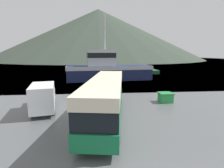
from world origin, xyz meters
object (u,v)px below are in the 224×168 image
at_px(fishing_boat, 108,69).
at_px(delivery_van, 43,97).
at_px(small_boat, 152,71).
at_px(storage_bin, 165,97).
at_px(tour_bus, 106,96).

bearing_deg(fishing_boat, delivery_van, -27.75).
distance_m(fishing_boat, small_boat, 16.93).
bearing_deg(storage_bin, fishing_boat, 107.82).
bearing_deg(storage_bin, small_boat, 75.26).
bearing_deg(fishing_boat, tour_bus, -10.75).
bearing_deg(tour_bus, delivery_van, 167.40).
xyz_separation_m(fishing_boat, storage_bin, (5.24, -16.30, -1.68)).
bearing_deg(fishing_boat, small_boat, 125.11).
bearing_deg(tour_bus, fishing_boat, 94.76).
relative_size(delivery_van, fishing_boat, 0.34).
bearing_deg(small_boat, tour_bus, -114.50).
height_order(tour_bus, small_boat, tour_bus).
distance_m(delivery_van, fishing_boat, 19.47).
height_order(delivery_van, small_boat, delivery_van).
bearing_deg(delivery_van, fishing_boat, 56.80).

